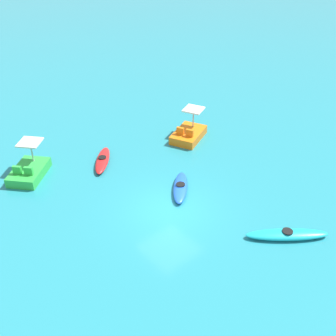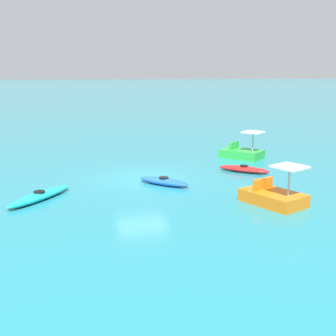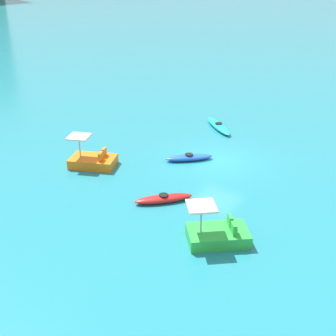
{
  "view_description": "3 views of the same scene",
  "coord_description": "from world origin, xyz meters",
  "px_view_note": "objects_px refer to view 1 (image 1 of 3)",
  "views": [
    {
      "loc": [
        11.34,
        -9.63,
        12.15
      ],
      "look_at": [
        -1.86,
        1.48,
        0.76
      ],
      "focal_mm": 43.67,
      "sensor_mm": 36.0,
      "label": 1
    },
    {
      "loc": [
        3.22,
        20.23,
        5.13
      ],
      "look_at": [
        -1.24,
        0.43,
        0.57
      ],
      "focal_mm": 45.62,
      "sensor_mm": 36.0,
      "label": 2
    },
    {
      "loc": [
        -20.37,
        -10.95,
        10.31
      ],
      "look_at": [
        -3.01,
        1.31,
        0.38
      ],
      "focal_mm": 48.44,
      "sensor_mm": 36.0,
      "label": 3
    }
  ],
  "objects_px": {
    "kayak_blue": "(180,187)",
    "pedal_boat_green": "(29,171)",
    "kayak_red": "(103,160)",
    "pedal_boat_orange": "(189,133)",
    "kayak_cyan": "(287,234)"
  },
  "relations": [
    {
      "from": "kayak_blue",
      "to": "pedal_boat_green",
      "type": "xyz_separation_m",
      "value": [
        -6.02,
        -5.22,
        0.17
      ]
    },
    {
      "from": "kayak_red",
      "to": "pedal_boat_orange",
      "type": "bearing_deg",
      "value": 79.41
    },
    {
      "from": "kayak_blue",
      "to": "pedal_boat_orange",
      "type": "distance_m",
      "value": 5.31
    },
    {
      "from": "kayak_blue",
      "to": "kayak_red",
      "type": "relative_size",
      "value": 0.94
    },
    {
      "from": "kayak_blue",
      "to": "pedal_boat_green",
      "type": "relative_size",
      "value": 0.85
    },
    {
      "from": "kayak_red",
      "to": "kayak_blue",
      "type": "bearing_deg",
      "value": 18.96
    },
    {
      "from": "pedal_boat_orange",
      "to": "kayak_cyan",
      "type": "bearing_deg",
      "value": -16.2
    },
    {
      "from": "kayak_cyan",
      "to": "pedal_boat_orange",
      "type": "distance_m",
      "value": 9.5
    },
    {
      "from": "kayak_blue",
      "to": "pedal_boat_green",
      "type": "bearing_deg",
      "value": -139.1
    },
    {
      "from": "kayak_red",
      "to": "pedal_boat_orange",
      "type": "xyz_separation_m",
      "value": [
        1.02,
        5.47,
        0.17
      ]
    },
    {
      "from": "kayak_red",
      "to": "pedal_boat_green",
      "type": "distance_m",
      "value": 3.87
    },
    {
      "from": "kayak_red",
      "to": "pedal_boat_orange",
      "type": "distance_m",
      "value": 5.56
    },
    {
      "from": "pedal_boat_green",
      "to": "pedal_boat_orange",
      "type": "relative_size",
      "value": 0.99
    },
    {
      "from": "kayak_cyan",
      "to": "kayak_red",
      "type": "height_order",
      "value": "same"
    },
    {
      "from": "kayak_cyan",
      "to": "kayak_blue",
      "type": "distance_m",
      "value": 5.63
    }
  ]
}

